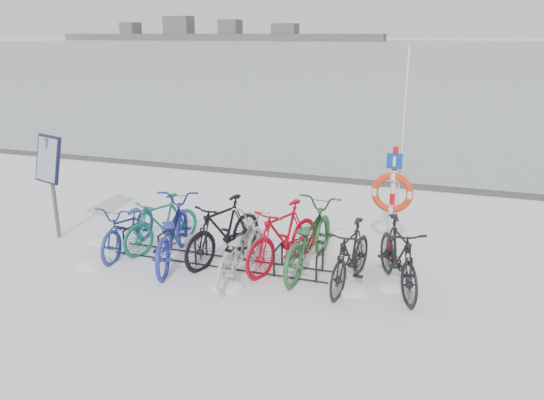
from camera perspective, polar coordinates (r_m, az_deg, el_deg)
The scene contains 17 objects.
ground at distance 9.45m, azimuth -5.62°, elevation -6.70°, with size 900.00×900.00×0.00m, color white.
ice_sheet at distance 162.92m, azimuth 18.09°, elevation 15.35°, with size 400.00×298.00×0.02m, color #9FADB4.
quay_edge at distance 14.70m, azimuth 3.79°, elevation 2.45°, with size 400.00×0.25×0.10m, color #3F3F42.
bike_rack at distance 9.38m, azimuth -5.65°, elevation -5.69°, with size 4.00×0.48×0.46m.
info_board at distance 10.93m, azimuth -22.86°, elevation 3.46°, with size 0.72×0.45×2.04m.
lifebuoy_station at distance 9.32m, azimuth 12.84°, elevation 0.76°, with size 0.71×0.22×3.71m.
shoreline at distance 295.84m, azimuth -6.73°, elevation 17.21°, with size 180.00×12.00×9.50m.
bike_0 at distance 10.10m, azimuth -15.13°, elevation -2.55°, with size 0.67×1.92×1.01m, color navy.
bike_1 at distance 10.05m, azimuth -11.80°, elevation -2.30°, with size 0.49×1.73×1.04m, color #136C5B.
bike_2 at distance 9.43m, azimuth -10.76°, elevation -3.21°, with size 0.76×2.19×1.15m, color #222A96.
bike_3 at distance 9.36m, azimuth -5.20°, elevation -3.09°, with size 0.55×1.94×1.16m, color black.
bike_4 at distance 8.76m, azimuth -3.45°, elevation -5.00°, with size 0.68×1.95×1.03m, color #A6A8AE.
bike_5 at distance 9.04m, azimuth 1.22°, elevation -3.77°, with size 0.55×1.95×1.17m, color #B90518.
bike_6 at distance 9.00m, azimuth 3.93°, elevation -3.89°, with size 0.78×2.23×1.17m, color #285A2F.
bike_7 at distance 8.50m, azimuth 8.47°, elevation -5.74°, with size 0.50×1.78×1.07m, color black.
bike_8 at distance 8.54m, azimuth 13.44°, elevation -5.66°, with size 0.54×1.91×1.15m, color black.
snow_drifts at distance 9.28m, azimuth -6.03°, elevation -7.20°, with size 6.09×2.11×0.22m.
Camera 1 is at (3.62, -7.83, 3.87)m, focal length 35.00 mm.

